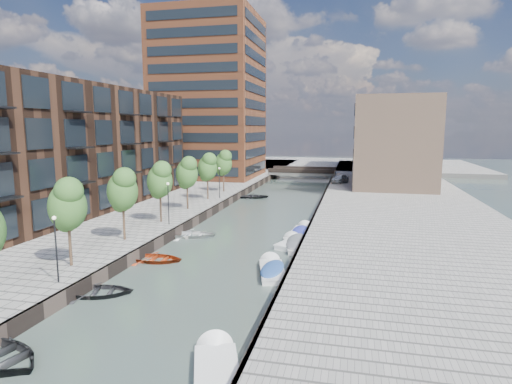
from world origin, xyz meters
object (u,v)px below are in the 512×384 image
(motorboat_2, at_px, (217,372))
(motorboat_3, at_px, (301,232))
(tree_2, at_px, (122,189))
(sloop_4, at_px, (254,198))
(tree_6, at_px, (223,162))
(motorboat_0, at_px, (272,270))
(tree_4, at_px, (187,172))
(sloop_2, at_px, (156,261))
(bridge, at_px, (303,172))
(tree_5, at_px, (207,166))
(tree_1, at_px, (67,203))
(sloop_1, at_px, (99,295))
(motorboat_4, at_px, (299,241))
(car, at_px, (340,178))
(sloop_3, at_px, (193,237))
(tree_3, at_px, (160,179))
(motorboat_1, at_px, (294,245))

(motorboat_2, height_order, motorboat_3, motorboat_2)
(tree_2, bearing_deg, sloop_4, 81.43)
(tree_6, relative_size, motorboat_0, 1.16)
(tree_4, relative_size, sloop_2, 1.39)
(bridge, relative_size, tree_4, 2.18)
(tree_5, height_order, tree_6, same)
(motorboat_0, distance_m, motorboat_2, 13.15)
(bridge, bearing_deg, sloop_2, -94.79)
(sloop_4, bearing_deg, motorboat_0, 178.56)
(motorboat_2, bearing_deg, tree_1, 146.76)
(sloop_1, height_order, motorboat_4, motorboat_4)
(tree_2, relative_size, motorboat_0, 1.16)
(motorboat_4, bearing_deg, motorboat_3, 94.44)
(bridge, relative_size, sloop_4, 3.01)
(tree_4, xyz_separation_m, motorboat_3, (13.79, -4.76, -5.11))
(tree_5, relative_size, motorboat_0, 1.16)
(sloop_4, relative_size, motorboat_3, 0.87)
(motorboat_3, relative_size, car, 1.15)
(bridge, xyz_separation_m, tree_4, (-8.50, -40.00, 3.92))
(tree_6, xyz_separation_m, motorboat_2, (13.29, -43.71, -5.20))
(sloop_1, bearing_deg, sloop_4, -17.92)
(tree_2, height_order, sloop_3, tree_2)
(tree_1, distance_m, sloop_1, 6.64)
(bridge, xyz_separation_m, sloop_2, (-4.69, -56.02, -1.39))
(sloop_3, relative_size, motorboat_2, 0.80)
(sloop_2, distance_m, motorboat_0, 9.35)
(bridge, distance_m, tree_2, 54.81)
(tree_1, xyz_separation_m, tree_4, (0.00, 21.00, 0.00))
(tree_1, relative_size, car, 1.37)
(tree_4, bearing_deg, tree_2, -90.00)
(tree_6, bearing_deg, motorboat_2, -73.09)
(motorboat_3, bearing_deg, tree_6, 126.33)
(tree_4, bearing_deg, sloop_3, -65.29)
(tree_4, xyz_separation_m, motorboat_4, (14.08, -8.47, -5.09))
(sloop_4, bearing_deg, tree_4, 146.90)
(sloop_4, bearing_deg, tree_1, 156.18)
(tree_4, xyz_separation_m, sloop_3, (3.85, -8.36, -5.31))
(motorboat_2, bearing_deg, tree_4, 114.10)
(tree_5, distance_m, tree_6, 7.00)
(motorboat_3, bearing_deg, tree_1, -130.34)
(tree_3, height_order, motorboat_0, tree_3)
(sloop_3, xyz_separation_m, motorboat_0, (9.28, -8.19, 0.20))
(tree_4, xyz_separation_m, motorboat_1, (13.78, -9.57, -5.11))
(motorboat_2, bearing_deg, bridge, 93.93)
(bridge, distance_m, tree_3, 47.92)
(sloop_3, bearing_deg, tree_3, 57.62)
(tree_3, distance_m, sloop_1, 17.26)
(sloop_3, height_order, motorboat_4, motorboat_4)
(sloop_1, height_order, motorboat_1, motorboat_1)
(sloop_4, bearing_deg, sloop_2, 162.04)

